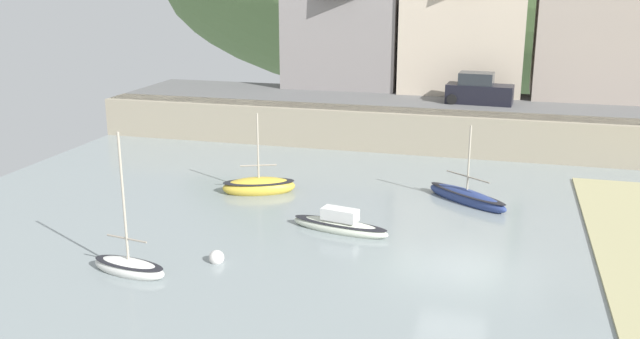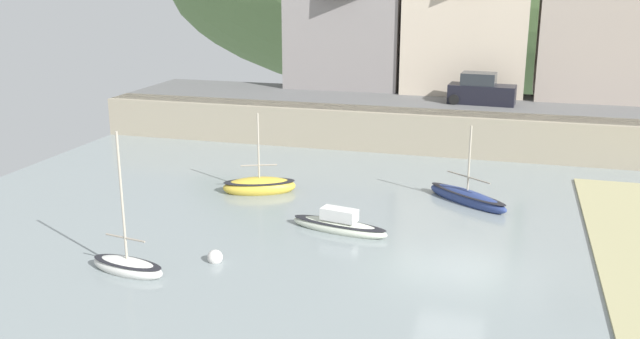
% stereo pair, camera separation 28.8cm
% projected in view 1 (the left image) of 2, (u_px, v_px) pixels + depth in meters
% --- Properties ---
extents(quay_seawall, '(48.00, 9.40, 2.40)m').
position_uv_depth(quay_seawall, '(479.00, 130.00, 40.51)').
color(quay_seawall, gray).
rests_on(quay_seawall, ground).
extents(waterfront_building_left, '(8.45, 4.93, 9.10)m').
position_uv_depth(waterfront_building_left, '(344.00, 22.00, 48.68)').
color(waterfront_building_left, gray).
rests_on(waterfront_building_left, ground).
extents(waterfront_building_centre, '(8.43, 5.44, 9.88)m').
position_uv_depth(waterfront_building_centre, '(464.00, 18.00, 46.45)').
color(waterfront_building_centre, beige).
rests_on(waterfront_building_centre, ground).
extents(waterfront_building_right, '(8.76, 6.10, 12.05)m').
position_uv_depth(waterfront_building_right, '(606.00, 3.00, 43.88)').
color(waterfront_building_right, '#A39488').
rests_on(waterfront_building_right, ground).
extents(motorboat_with_cabin, '(4.38, 1.76, 1.13)m').
position_uv_depth(motorboat_with_cabin, '(340.00, 225.00, 28.18)').
color(motorboat_with_cabin, silver).
rests_on(motorboat_with_cabin, ground).
extents(sailboat_nearest_shore, '(3.81, 2.65, 4.15)m').
position_uv_depth(sailboat_nearest_shore, '(259.00, 186.00, 33.26)').
color(sailboat_nearest_shore, gold).
rests_on(sailboat_nearest_shore, ground).
extents(sailboat_white_hull, '(3.13, 1.46, 5.31)m').
position_uv_depth(sailboat_white_hull, '(129.00, 266.00, 24.20)').
color(sailboat_white_hull, white).
rests_on(sailboat_white_hull, ground).
extents(sailboat_blue_trim, '(4.18, 3.50, 3.86)m').
position_uv_depth(sailboat_blue_trim, '(467.00, 197.00, 31.78)').
color(sailboat_blue_trim, navy).
rests_on(sailboat_blue_trim, ground).
extents(parked_car_near_slipway, '(4.21, 1.99, 1.95)m').
position_uv_depth(parked_car_near_slipway, '(479.00, 91.00, 43.05)').
color(parked_car_near_slipway, black).
rests_on(parked_car_near_slipway, ground).
extents(mooring_buoy, '(0.57, 0.57, 0.57)m').
position_uv_depth(mooring_buoy, '(217.00, 258.00, 25.17)').
color(mooring_buoy, silver).
rests_on(mooring_buoy, ground).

